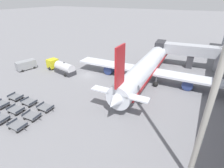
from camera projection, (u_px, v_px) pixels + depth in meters
The scene contains 13 objects.
ground_plane at pixel (88, 75), 44.10m from camera, with size 500.00×500.00×0.00m, color gray.
jet_bridge at pixel (203, 54), 46.38m from camera, with size 20.81×6.79×6.43m.
airplane at pixel (147, 66), 40.54m from camera, with size 34.64×38.71×11.73m.
fuel_tanker_primary at pixel (62, 68), 45.13m from camera, with size 9.63×4.51×3.03m.
service_van at pixel (26, 65), 46.97m from camera, with size 3.42×5.32×2.36m.
baggage_dolly_row_near_col_b at pixel (0, 119), 27.59m from camera, with size 3.24×1.99×0.92m.
baggage_dolly_row_near_col_c at pixel (18, 126), 26.15m from camera, with size 3.19×1.89×0.92m.
baggage_dolly_row_mid_a_col_a at pixel (1, 104), 31.26m from camera, with size 3.20×1.89×0.92m.
baggage_dolly_row_mid_a_col_b at pixel (16, 110), 29.74m from camera, with size 3.22×1.93×0.92m.
baggage_dolly_row_mid_a_col_c at pixel (32, 116), 28.24m from camera, with size 3.25×2.01×0.92m.
baggage_dolly_row_mid_b_col_a at pixel (16, 97), 33.51m from camera, with size 3.21×1.92×0.92m.
baggage_dolly_row_mid_b_col_b at pixel (29, 102), 31.93m from camera, with size 3.21×1.92×0.92m.
baggage_dolly_row_mid_b_col_c at pixel (45, 108), 30.36m from camera, with size 3.21×1.92×0.92m.
Camera 1 is at (24.36, -32.77, 17.84)m, focal length 28.00 mm.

